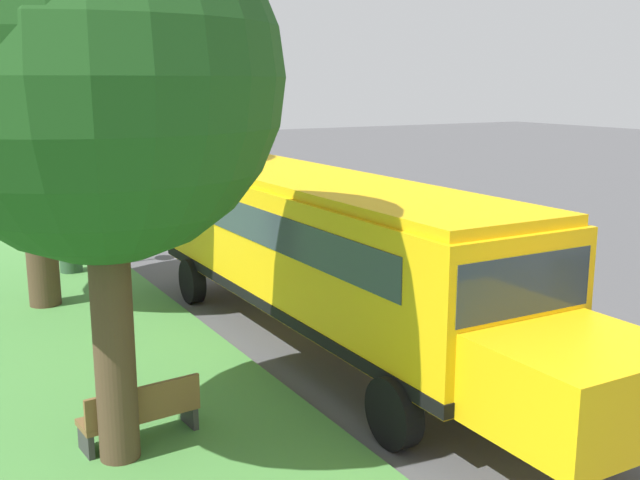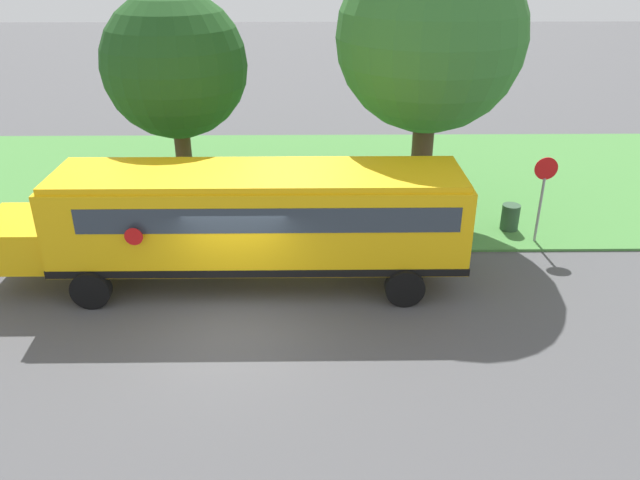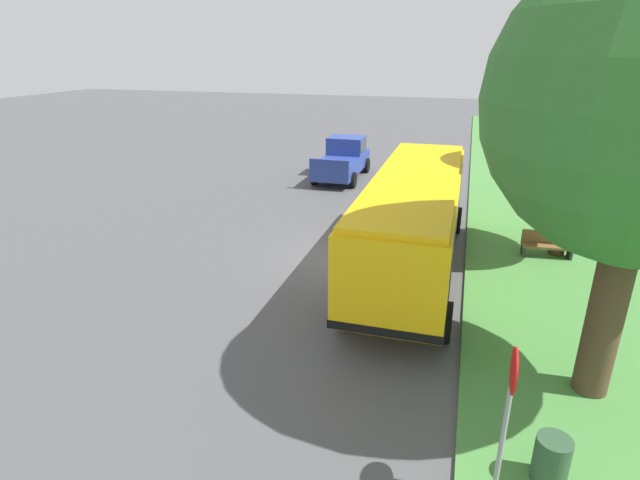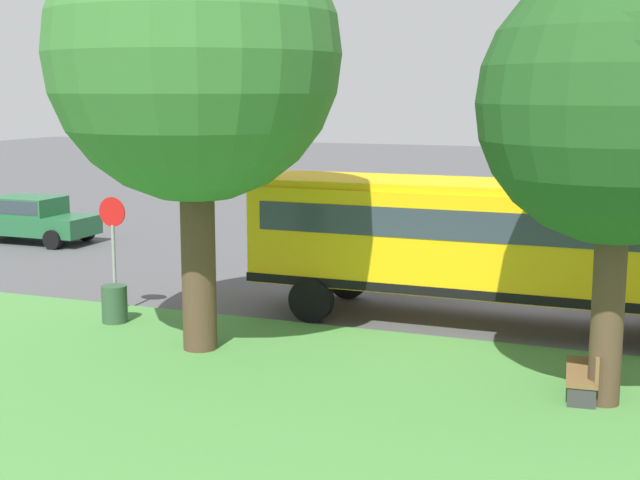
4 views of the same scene
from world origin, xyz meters
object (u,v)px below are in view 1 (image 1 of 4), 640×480
object	(u,v)px
stop_sign	(96,203)
park_bench	(141,414)
school_bus	(329,246)
car_green_nearest	(232,182)
oak_tree_roadside_mid	(27,37)
car_tan_middle	(54,170)
car_white_furthest	(128,152)
trash_bin	(71,258)
oak_tree_beside_bus	(88,68)

from	to	relation	value
stop_sign	park_bench	xyz separation A→B (m)	(-1.97, -10.64, -1.26)
school_bus	car_green_nearest	world-z (taller)	school_bus
oak_tree_roadside_mid	car_tan_middle	bearing A→B (deg)	79.21
school_bus	park_bench	xyz separation A→B (m)	(-4.23, -2.20, -1.45)
car_green_nearest	stop_sign	distance (m)	11.18
car_white_furthest	park_bench	distance (m)	35.85
school_bus	stop_sign	bearing A→B (deg)	105.03
school_bus	park_bench	world-z (taller)	school_bus
park_bench	car_tan_middle	bearing A→B (deg)	82.02
car_green_nearest	car_white_furthest	size ratio (longest dim) A/B	1.00
school_bus	trash_bin	distance (m)	8.61
car_tan_middle	oak_tree_roadside_mid	distance (m)	20.55
oak_tree_roadside_mid	oak_tree_beside_bus	bearing A→B (deg)	-93.99
car_green_nearest	car_white_furthest	bearing A→B (deg)	90.00
school_bus	car_tan_middle	size ratio (longest dim) A/B	2.82
car_tan_middle	oak_tree_beside_bus	bearing A→B (deg)	-98.90
stop_sign	trash_bin	distance (m)	1.64
school_bus	car_white_furthest	size ratio (longest dim) A/B	2.82
oak_tree_beside_bus	trash_bin	xyz separation A→B (m)	(1.62, 10.51, -4.59)
car_green_nearest	oak_tree_roadside_mid	bearing A→B (deg)	-128.55
car_white_furthest	trash_bin	xyz separation A→B (m)	(-8.25, -24.51, -0.43)
car_white_furthest	oak_tree_roadside_mid	distance (m)	29.31
oak_tree_beside_bus	trash_bin	distance (m)	11.58
school_bus	stop_sign	size ratio (longest dim) A/B	4.53
car_tan_middle	trash_bin	size ratio (longest dim) A/B	4.89
trash_bin	park_bench	bearing A→B (deg)	-96.32
oak_tree_beside_bus	car_green_nearest	bearing A→B (deg)	63.03
car_green_nearest	oak_tree_beside_bus	distance (m)	22.16
car_white_furthest	trash_bin	world-z (taller)	car_white_furthest
oak_tree_roadside_mid	park_bench	bearing A→B (deg)	-90.24
trash_bin	oak_tree_beside_bus	bearing A→B (deg)	-98.78
car_green_nearest	oak_tree_beside_bus	bearing A→B (deg)	-116.97
school_bus	park_bench	size ratio (longest dim) A/B	7.57
car_tan_middle	park_bench	xyz separation A→B (m)	(-3.77, -26.86, -0.40)
park_bench	oak_tree_beside_bus	bearing A→B (deg)	-140.22
school_bus	oak_tree_roadside_mid	size ratio (longest dim) A/B	1.44
park_bench	trash_bin	world-z (taller)	park_bench
car_green_nearest	oak_tree_beside_bus	xyz separation A→B (m)	(-9.87, -19.40, 4.16)
stop_sign	school_bus	bearing A→B (deg)	-74.97
car_tan_middle	car_white_furthest	world-z (taller)	same
school_bus	car_green_nearest	distance (m)	17.57
car_white_furthest	oak_tree_roadside_mid	xyz separation A→B (m)	(-9.34, -27.34, 4.90)
school_bus	car_tan_middle	distance (m)	24.69
school_bus	park_bench	distance (m)	4.99
car_green_nearest	car_white_furthest	world-z (taller)	same
oak_tree_roadside_mid	car_white_furthest	bearing A→B (deg)	71.15
oak_tree_beside_bus	stop_sign	world-z (taller)	oak_tree_beside_bus
car_tan_middle	trash_bin	xyz separation A→B (m)	(-2.65, -16.77, -0.43)
school_bus	car_tan_middle	bearing A→B (deg)	91.08
car_white_furthest	oak_tree_roadside_mid	size ratio (longest dim) A/B	0.51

